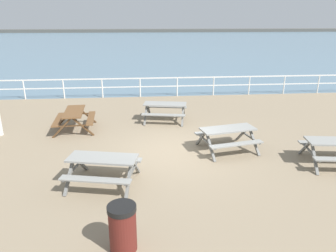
{
  "coord_description": "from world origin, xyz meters",
  "views": [
    {
      "loc": [
        -1.06,
        -9.56,
        4.2
      ],
      "look_at": [
        -0.16,
        0.25,
        0.8
      ],
      "focal_mm": 33.46,
      "sensor_mm": 36.0,
      "label": 1
    }
  ],
  "objects": [
    {
      "name": "picnic_table_corner",
      "position": [
        -3.65,
        2.46,
        0.58
      ],
      "size": [
        1.66,
        1.91,
        0.8
      ],
      "rotation": [
        0.0,
        0.0,
        1.65
      ],
      "color": "brown",
      "rests_on": "ground"
    },
    {
      "name": "distant_shoreline",
      "position": [
        0.0,
        95.75,
        0.0
      ],
      "size": [
        142.0,
        6.0,
        1.8
      ],
      "primitive_type": "cube",
      "color": "#4C4C47",
      "rests_on": "ground"
    },
    {
      "name": "picnic_table_far_left",
      "position": [
        -2.09,
        -2.0,
        0.58
      ],
      "size": [
        2.08,
        1.86,
        0.8
      ],
      "rotation": [
        0.0,
        0.0,
        -0.22
      ],
      "color": "gray",
      "rests_on": "ground"
    },
    {
      "name": "ground_plane",
      "position": [
        0.0,
        0.0,
        -0.1
      ],
      "size": [
        30.0,
        24.0,
        0.2
      ],
      "primitive_type": "cube",
      "color": "gray"
    },
    {
      "name": "picnic_table_far_right",
      "position": [
        1.8,
        -0.07,
        0.58
      ],
      "size": [
        2.06,
        1.84,
        0.8
      ],
      "rotation": [
        0.0,
        0.0,
        0.2
      ],
      "color": "gray",
      "rests_on": "ground"
    },
    {
      "name": "picnic_table_near_left",
      "position": [
        -0.01,
        3.29,
        0.58
      ],
      "size": [
        2.05,
        1.83,
        0.8
      ],
      "rotation": [
        0.0,
        0.0,
        -0.19
      ],
      "color": "gray",
      "rests_on": "ground"
    },
    {
      "name": "seaward_railing",
      "position": [
        -0.0,
        7.75,
        0.76
      ],
      "size": [
        23.07,
        0.07,
        1.08
      ],
      "color": "white",
      "rests_on": "ground"
    },
    {
      "name": "litter_bin",
      "position": [
        -1.46,
        -4.57,
        0.48
      ],
      "size": [
        0.55,
        0.55,
        0.95
      ],
      "color": "#591E19",
      "rests_on": "ground"
    },
    {
      "name": "sea_band",
      "position": [
        0.0,
        52.75,
        0.0
      ],
      "size": [
        142.0,
        90.0,
        0.01
      ],
      "primitive_type": "cube",
      "color": "slate",
      "rests_on": "ground"
    }
  ]
}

